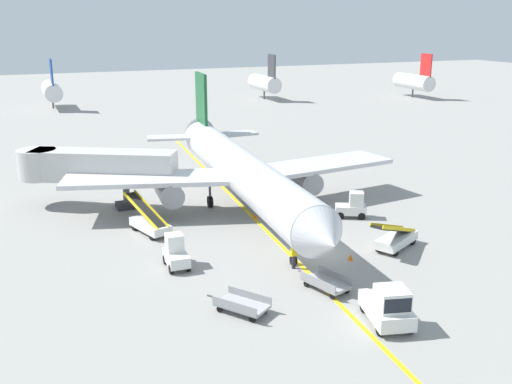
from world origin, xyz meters
name	(u,v)px	position (x,y,z in m)	size (l,w,h in m)	color
ground_plane	(319,252)	(0.00, 0.00, 0.00)	(300.00, 300.00, 0.00)	gray
taxi_line_yellow	(267,232)	(-1.64, 5.00, 0.00)	(0.30, 80.00, 0.01)	yellow
airliner	(240,170)	(-1.60, 10.74, 3.42)	(28.52, 35.34, 10.10)	silver
jet_bridge	(88,166)	(-12.95, 16.35, 3.54)	(12.50, 8.33, 4.85)	beige
pushback_tug	(388,306)	(-1.43, -10.12, 0.99)	(2.71, 3.95, 2.20)	silver
baggage_tug_near_wing	(176,253)	(-9.62, 1.35, 0.93)	(1.39, 2.44, 2.10)	silver
baggage_tug_by_cargo_door	(353,206)	(5.99, 5.46, 0.93)	(2.73, 2.26, 2.10)	silver
belt_loader_forward_hold	(149,223)	(-9.78, 8.18, 0.78)	(2.63, 5.15, 2.59)	silver
belt_loader_aft_hold	(396,238)	(5.18, -1.45, 0.78)	(5.00, 3.47, 2.59)	silver
baggage_cart_loaded	(242,305)	(-7.99, -6.07, 0.47)	(2.89, 3.54, 0.94)	#A5A5A8
baggage_cart_empty_trailing	(326,282)	(-2.41, -5.35, 0.47)	(2.31, 3.83, 0.94)	#A5A5A8
ground_crew_marshaller	(294,255)	(-2.79, -1.81, 0.91)	(0.36, 0.24, 1.70)	#26262D
safety_cone_nose_left	(350,257)	(1.24, -2.07, 0.22)	(0.36, 0.36, 0.44)	orange
safety_cone_nose_right	(255,216)	(-1.28, 8.19, 0.22)	(0.36, 0.36, 0.44)	orange
distant_aircraft_mid_left	(52,90)	(-11.30, 77.48, 3.22)	(3.00, 10.10, 8.80)	silver
distant_aircraft_mid_right	(265,83)	(28.14, 74.50, 3.22)	(3.00, 10.10, 8.80)	silver
distant_aircraft_far_right	(414,81)	(56.94, 65.62, 3.22)	(3.00, 10.10, 8.80)	silver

